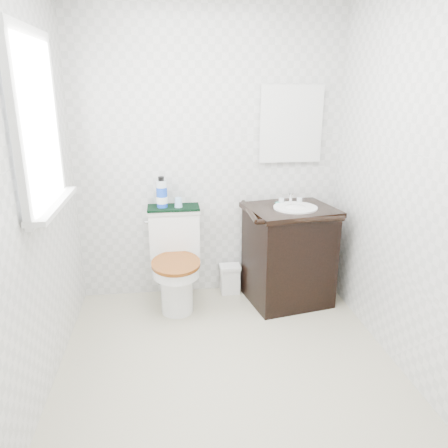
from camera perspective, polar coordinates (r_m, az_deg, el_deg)
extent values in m
plane|color=#B2AD8F|center=(2.97, 0.75, -18.57)|extent=(2.40, 2.40, 0.00)
plane|color=silver|center=(3.63, -1.92, 8.88)|extent=(2.40, 0.00, 2.40)
plane|color=silver|center=(1.34, 8.36, -7.03)|extent=(2.40, 0.00, 2.40)
plane|color=silver|center=(2.54, -24.51, 3.48)|extent=(0.00, 2.40, 2.40)
plane|color=silver|center=(2.83, 23.56, 4.90)|extent=(0.00, 2.40, 2.40)
cube|color=white|center=(2.72, -23.38, 11.96)|extent=(0.02, 0.70, 0.90)
cube|color=silver|center=(3.70, 8.75, 12.76)|extent=(0.50, 0.02, 0.60)
cylinder|color=white|center=(3.55, -6.18, -8.50)|extent=(0.25, 0.25, 0.39)
cube|color=white|center=(3.77, -6.29, -6.83)|extent=(0.25, 0.28, 0.39)
cube|color=white|center=(3.65, -6.50, -1.25)|extent=(0.41, 0.18, 0.37)
cube|color=white|center=(3.59, -6.61, 1.77)|extent=(0.43, 0.20, 0.03)
cylinder|color=white|center=(3.43, -6.27, -5.86)|extent=(0.37, 0.37, 0.08)
cylinder|color=#883A13|center=(3.41, -6.30, -5.11)|extent=(0.38, 0.38, 0.03)
cube|color=black|center=(3.68, 8.38, -4.31)|extent=(0.72, 0.64, 0.78)
cube|color=black|center=(3.54, 8.68, 1.85)|extent=(0.77, 0.69, 0.04)
cylinder|color=white|center=(3.52, 9.30, 2.12)|extent=(0.35, 0.35, 0.01)
ellipsoid|color=white|center=(3.53, 9.25, 1.26)|extent=(0.30, 0.30, 0.15)
cylinder|color=silver|center=(3.64, 8.69, 3.42)|extent=(0.02, 0.02, 0.10)
cube|color=white|center=(3.87, 0.78, -7.39)|extent=(0.16, 0.13, 0.23)
cube|color=white|center=(3.82, 0.79, -5.65)|extent=(0.18, 0.14, 0.03)
cube|color=black|center=(3.59, -6.62, 2.14)|extent=(0.42, 0.22, 0.02)
cylinder|color=blue|center=(3.56, -8.11, 3.48)|extent=(0.09, 0.09, 0.16)
cylinder|color=silver|center=(3.54, -8.19, 5.19)|extent=(0.09, 0.09, 0.05)
cylinder|color=black|center=(3.53, -8.22, 5.88)|extent=(0.05, 0.05, 0.03)
cone|color=#94C4F2|center=(3.55, -5.98, 2.83)|extent=(0.06, 0.06, 0.08)
ellipsoid|color=#1B8274|center=(3.63, 7.26, 2.80)|extent=(0.08, 0.05, 0.02)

